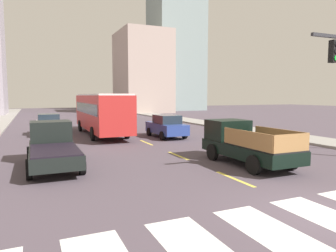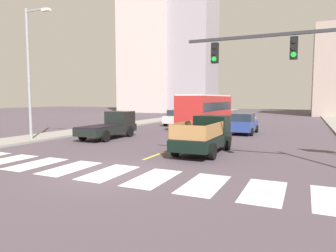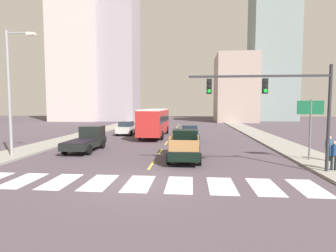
% 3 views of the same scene
% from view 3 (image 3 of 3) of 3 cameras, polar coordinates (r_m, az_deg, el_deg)
% --- Properties ---
extents(ground_plane, '(160.00, 160.00, 0.00)m').
position_cam_3_polar(ground_plane, '(13.33, -6.24, -12.11)').
color(ground_plane, '#4A3F49').
extents(sidewalk_right, '(3.18, 110.00, 0.15)m').
position_cam_3_polar(sidewalk_right, '(31.90, 20.46, -2.53)').
color(sidewalk_right, gray).
rests_on(sidewalk_right, ground).
extents(sidewalk_left, '(3.18, 110.00, 0.15)m').
position_cam_3_polar(sidewalk_left, '(33.60, -18.73, -2.14)').
color(sidewalk_left, gray).
rests_on(sidewalk_left, ground).
extents(crosswalk_stripe_1, '(1.25, 2.82, 0.01)m').
position_cam_3_polar(crosswalk_stripe_1, '(15.59, -28.56, -10.16)').
color(crosswalk_stripe_1, silver).
rests_on(crosswalk_stripe_1, ground).
extents(crosswalk_stripe_2, '(1.25, 2.82, 0.01)m').
position_cam_3_polar(crosswalk_stripe_2, '(14.61, -21.95, -10.91)').
color(crosswalk_stripe_2, silver).
rests_on(crosswalk_stripe_2, ground).
extents(crosswalk_stripe_3, '(1.25, 2.82, 0.01)m').
position_cam_3_polar(crosswalk_stripe_3, '(13.84, -14.48, -11.58)').
color(crosswalk_stripe_3, silver).
rests_on(crosswalk_stripe_3, ground).
extents(crosswalk_stripe_4, '(1.25, 2.82, 0.01)m').
position_cam_3_polar(crosswalk_stripe_4, '(13.33, -6.24, -12.09)').
color(crosswalk_stripe_4, silver).
rests_on(crosswalk_stripe_4, ground).
extents(crosswalk_stripe_5, '(1.25, 2.82, 0.01)m').
position_cam_3_polar(crosswalk_stripe_5, '(13.10, 2.49, -12.37)').
color(crosswalk_stripe_5, silver).
rests_on(crosswalk_stripe_5, ground).
extents(crosswalk_stripe_6, '(1.25, 2.82, 0.01)m').
position_cam_3_polar(crosswalk_stripe_6, '(13.16, 11.34, -12.37)').
color(crosswalk_stripe_6, silver).
rests_on(crosswalk_stripe_6, ground).
extents(crosswalk_stripe_7, '(1.25, 2.82, 0.01)m').
position_cam_3_polar(crosswalk_stripe_7, '(13.52, 19.91, -12.10)').
color(crosswalk_stripe_7, silver).
rests_on(crosswalk_stripe_7, ground).
extents(crosswalk_stripe_8, '(1.25, 2.82, 0.01)m').
position_cam_3_polar(crosswalk_stripe_8, '(14.15, 27.85, -11.61)').
color(crosswalk_stripe_8, silver).
rests_on(crosswalk_stripe_8, ground).
extents(lane_dash_0, '(0.16, 2.40, 0.01)m').
position_cam_3_polar(lane_dash_0, '(17.14, -3.59, -8.33)').
color(lane_dash_0, gold).
rests_on(lane_dash_0, ground).
extents(lane_dash_1, '(0.16, 2.40, 0.01)m').
position_cam_3_polar(lane_dash_1, '(22.00, -1.62, -5.47)').
color(lane_dash_1, gold).
rests_on(lane_dash_1, ground).
extents(lane_dash_2, '(0.16, 2.40, 0.01)m').
position_cam_3_polar(lane_dash_2, '(26.91, -0.38, -3.64)').
color(lane_dash_2, gold).
rests_on(lane_dash_2, ground).
extents(lane_dash_3, '(0.16, 2.40, 0.01)m').
position_cam_3_polar(lane_dash_3, '(31.85, 0.48, -2.38)').
color(lane_dash_3, gold).
rests_on(lane_dash_3, ground).
extents(lane_dash_4, '(0.16, 2.40, 0.01)m').
position_cam_3_polar(lane_dash_4, '(36.81, 1.10, -1.46)').
color(lane_dash_4, gold).
rests_on(lane_dash_4, ground).
extents(lane_dash_5, '(0.16, 2.40, 0.01)m').
position_cam_3_polar(lane_dash_5, '(41.78, 1.58, -0.76)').
color(lane_dash_5, gold).
rests_on(lane_dash_5, ground).
extents(lane_dash_6, '(0.16, 2.40, 0.01)m').
position_cam_3_polar(lane_dash_6, '(46.75, 1.96, -0.20)').
color(lane_dash_6, gold).
rests_on(lane_dash_6, ground).
extents(lane_dash_7, '(0.16, 2.40, 0.01)m').
position_cam_3_polar(lane_dash_7, '(51.73, 2.26, 0.25)').
color(lane_dash_7, gold).
rests_on(lane_dash_7, ground).
extents(pickup_stakebed, '(2.18, 5.20, 1.96)m').
position_cam_3_polar(pickup_stakebed, '(18.96, 3.63, -4.22)').
color(pickup_stakebed, black).
rests_on(pickup_stakebed, ground).
extents(pickup_dark, '(2.18, 5.20, 1.96)m').
position_cam_3_polar(pickup_dark, '(23.52, -16.87, -2.76)').
color(pickup_dark, black).
rests_on(pickup_dark, ground).
extents(city_bus, '(2.72, 10.80, 3.32)m').
position_cam_3_polar(city_bus, '(32.24, -2.89, 1.17)').
color(city_bus, '#B42625').
rests_on(city_bus, ground).
extents(sedan_mid, '(2.02, 4.40, 1.72)m').
position_cam_3_polar(sedan_mid, '(34.92, -8.84, -0.42)').
color(sedan_mid, silver).
rests_on(sedan_mid, ground).
extents(sedan_near_right, '(2.02, 4.40, 1.72)m').
position_cam_3_polar(sedan_near_right, '(28.63, 4.67, -1.44)').
color(sedan_near_right, navy).
rests_on(sedan_near_right, ground).
extents(traffic_signal_gantry, '(7.75, 0.27, 6.00)m').
position_cam_3_polar(traffic_signal_gantry, '(16.11, 23.50, 5.35)').
color(traffic_signal_gantry, '#2D2D33').
rests_on(traffic_signal_gantry, ground).
extents(direction_sign_green, '(1.70, 0.12, 4.20)m').
position_cam_3_polar(direction_sign_green, '(20.10, 28.11, 1.76)').
color(direction_sign_green, slate).
rests_on(direction_sign_green, ground).
extents(streetlight_left, '(2.20, 0.28, 9.00)m').
position_cam_3_polar(streetlight_left, '(21.99, -30.50, 6.91)').
color(streetlight_left, gray).
rests_on(streetlight_left, ground).
extents(pedestrian_waiting, '(0.53, 0.34, 1.64)m').
position_cam_3_polar(pedestrian_waiting, '(20.44, 31.17, -3.72)').
color(pedestrian_waiting, black).
rests_on(pedestrian_waiting, sidewalk_right).
extents(pedestrian_walking, '(0.53, 0.34, 1.64)m').
position_cam_3_polar(pedestrian_walking, '(17.68, 31.94, -4.93)').
color(pedestrian_walking, '#23292F').
rests_on(pedestrian_walking, sidewalk_right).
extents(tower_tall_centre, '(10.12, 9.70, 39.89)m').
position_cam_3_polar(tower_tall_centre, '(69.83, -11.05, 17.75)').
color(tower_tall_centre, '#998F9B').
rests_on(tower_tall_centre, ground).
extents(block_mid_left, '(10.60, 9.41, 31.25)m').
position_cam_3_polar(block_mid_left, '(73.13, 21.41, 13.46)').
color(block_mid_left, gray).
rests_on(block_mid_left, ground).
extents(block_mid_right, '(11.35, 11.83, 31.46)m').
position_cam_3_polar(block_mid_right, '(71.47, -18.36, 13.84)').
color(block_mid_right, beige).
rests_on(block_mid_right, ground).
extents(block_low_left, '(8.89, 11.13, 15.22)m').
position_cam_3_polar(block_low_left, '(64.23, 14.12, 7.73)').
color(block_low_left, '#A49087').
rests_on(block_low_left, ground).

